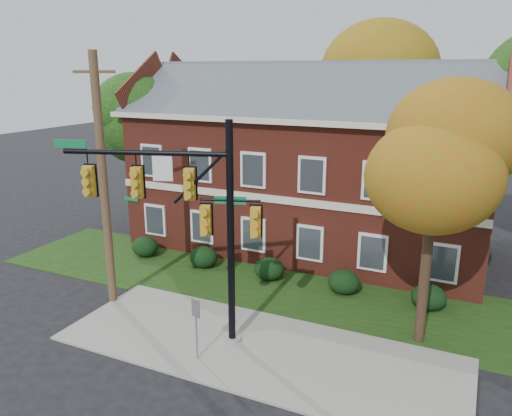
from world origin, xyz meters
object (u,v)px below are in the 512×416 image
at_px(tree_near_right, 443,157).
at_px(traffic_signal, 189,209).
at_px(tree_left_rear, 144,117).
at_px(tree_far_rear, 372,78).
at_px(hedge_far_left, 145,247).
at_px(hedge_far_right, 429,297).
at_px(hedge_center, 269,269).
at_px(hedge_right, 344,282).
at_px(utility_pole, 103,182).
at_px(hedge_left, 204,257).
at_px(apartment_building, 310,155).
at_px(sign_post, 196,320).

relative_size(tree_near_right, traffic_signal, 1.09).
xyz_separation_m(tree_left_rear, tree_far_rear, (11.07, 8.96, 2.16)).
bearing_deg(hedge_far_left, hedge_far_right, 0.00).
xyz_separation_m(hedge_center, hedge_right, (3.50, 0.00, 0.00)).
bearing_deg(utility_pole, tree_near_right, -14.26).
xyz_separation_m(hedge_left, tree_near_right, (10.72, -2.83, 6.14)).
xyz_separation_m(apartment_building, tree_near_right, (7.22, -8.09, 1.68)).
xyz_separation_m(tree_left_rear, sign_post, (10.23, -11.26, -5.17)).
height_order(tree_far_rear, traffic_signal, tree_far_rear).
height_order(hedge_far_right, sign_post, sign_post).
distance_m(hedge_left, hedge_far_right, 10.50).
bearing_deg(hedge_left, apartment_building, 56.33).
xyz_separation_m(tree_far_rear, traffic_signal, (-1.69, -19.10, -3.97)).
xyz_separation_m(apartment_building, hedge_left, (-3.50, -5.25, -4.46)).
height_order(hedge_left, sign_post, sign_post).
bearing_deg(tree_near_right, tree_left_rear, 157.64).
relative_size(hedge_center, tree_left_rear, 0.16).
bearing_deg(tree_far_rear, utility_pole, -109.48).
relative_size(hedge_left, tree_far_rear, 0.12).
distance_m(hedge_far_left, hedge_far_right, 14.00).
distance_m(tree_far_rear, sign_post, 21.52).
height_order(hedge_far_left, hedge_center, same).
bearing_deg(tree_near_right, apartment_building, 131.77).
bearing_deg(hedge_right, tree_left_rear, 162.63).
bearing_deg(sign_post, tree_near_right, 42.81).
bearing_deg(hedge_left, sign_post, -60.66).
bearing_deg(hedge_left, utility_pole, -107.23).
height_order(apartment_building, tree_left_rear, apartment_building).
height_order(hedge_right, tree_near_right, tree_near_right).
relative_size(apartment_building, tree_left_rear, 2.12).
bearing_deg(traffic_signal, utility_pole, 148.29).
xyz_separation_m(hedge_left, tree_far_rear, (4.84, 13.09, 8.32)).
bearing_deg(hedge_far_left, apartment_building, 36.89).
bearing_deg(hedge_far_left, tree_left_rear, 123.42).
xyz_separation_m(hedge_center, tree_near_right, (7.22, -2.83, 6.14)).
bearing_deg(apartment_building, utility_pole, -116.36).
relative_size(hedge_far_left, hedge_right, 1.00).
relative_size(hedge_far_left, sign_post, 0.63).
distance_m(apartment_building, hedge_center, 6.89).
xyz_separation_m(apartment_building, traffic_signal, (-0.34, -11.26, -0.12)).
relative_size(tree_far_rear, utility_pole, 1.15).
relative_size(utility_pole, sign_post, 4.53).
relative_size(tree_near_right, sign_post, 3.87).
xyz_separation_m(hedge_far_left, hedge_right, (10.50, 0.00, 0.00)).
bearing_deg(tree_near_right, hedge_left, 165.19).
relative_size(apartment_building, tree_far_rear, 1.63).
bearing_deg(hedge_left, hedge_right, 0.00).
height_order(hedge_right, sign_post, sign_post).
bearing_deg(apartment_building, tree_left_rear, -173.46).
bearing_deg(tree_near_right, hedge_center, 158.58).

